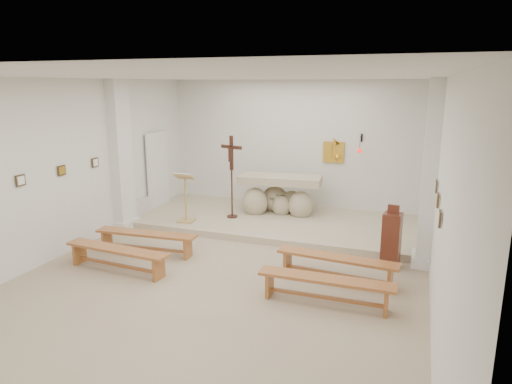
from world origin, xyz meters
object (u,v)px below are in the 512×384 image
at_px(donation_pedestal, 391,240).
at_px(bench_right_second, 326,284).
at_px(bench_left_front, 146,238).
at_px(bench_left_second, 117,254).
at_px(bench_right_front, 337,262).
at_px(crucifix_stand, 232,171).
at_px(lectern, 185,197).
at_px(altar, 279,197).

relative_size(donation_pedestal, bench_right_second, 0.57).
distance_m(bench_left_front, bench_left_second, 0.96).
bearing_deg(bench_right_front, crucifix_stand, 145.60).
distance_m(bench_left_front, bench_right_front, 3.89).
height_order(lectern, donation_pedestal, lectern).
height_order(lectern, crucifix_stand, crucifix_stand).
height_order(donation_pedestal, bench_left_front, donation_pedestal).
bearing_deg(altar, bench_left_second, -119.00).
distance_m(lectern, crucifix_stand, 1.29).
bearing_deg(bench_left_front, bench_right_second, -17.50).
xyz_separation_m(altar, crucifix_stand, (-0.98, -0.77, 0.76)).
xyz_separation_m(bench_left_front, bench_right_front, (3.89, 0.00, 0.00)).
bearing_deg(altar, bench_right_front, -63.83).
bearing_deg(crucifix_stand, bench_left_second, -86.33).
distance_m(crucifix_stand, bench_left_front, 2.85).
height_order(lectern, bench_left_second, lectern).
distance_m(altar, bench_right_front, 3.91).
relative_size(crucifix_stand, bench_right_front, 0.94).
distance_m(bench_right_front, bench_right_second, 0.96).
height_order(altar, bench_left_front, altar).
height_order(altar, crucifix_stand, crucifix_stand).
xyz_separation_m(altar, bench_right_front, (2.08, -3.31, -0.22)).
bearing_deg(lectern, crucifix_stand, 31.95).
bearing_deg(lectern, bench_left_front, -95.48).
xyz_separation_m(altar, donation_pedestal, (2.92, -2.34, -0.02)).
bearing_deg(crucifix_stand, donation_pedestal, -4.87).
height_order(bench_left_front, bench_left_second, same).
distance_m(donation_pedestal, bench_right_second, 2.11).
bearing_deg(bench_left_front, crucifix_stand, 68.13).
xyz_separation_m(lectern, crucifix_stand, (0.89, 0.73, 0.57)).
xyz_separation_m(altar, lectern, (-1.87, -1.50, 0.19)).
bearing_deg(bench_left_second, donation_pedestal, 26.21).
height_order(altar, bench_right_front, altar).
bearing_deg(bench_right_front, bench_left_second, -160.92).
bearing_deg(bench_right_front, altar, 127.42).
xyz_separation_m(crucifix_stand, bench_left_second, (-0.83, -3.49, -0.98)).
bearing_deg(donation_pedestal, bench_right_second, -106.65).
relative_size(altar, lectern, 1.76).
bearing_deg(crucifix_stand, bench_left_front, -91.09).
bearing_deg(bench_left_second, bench_left_front, 94.14).
bearing_deg(bench_right_second, bench_left_second, 179.71).
distance_m(donation_pedestal, bench_left_front, 4.84).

